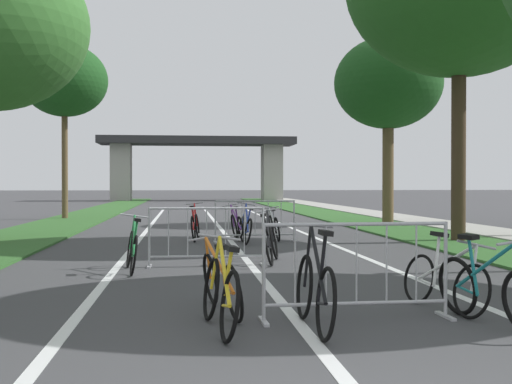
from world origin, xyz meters
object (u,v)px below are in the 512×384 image
at_px(tree_left_maple_mid, 64,81).
at_px(bicycle_white_5, 444,280).
at_px(crowd_barrier_third, 255,222).
at_px(bicycle_silver_8, 274,227).
at_px(bicycle_orange_4, 221,282).
at_px(bicycle_black_10, 315,290).
at_px(tree_right_pine_near, 388,84).
at_px(bicycle_red_2, 195,226).
at_px(bicycle_yellow_6, 220,293).
at_px(bicycle_green_7, 132,249).
at_px(crowd_barrier_second, 207,237).
at_px(bicycle_purple_1, 237,227).
at_px(bicycle_blue_3, 245,229).
at_px(bicycle_teal_9, 489,290).
at_px(bicycle_black_0, 271,242).
at_px(crowd_barrier_nearest, 356,272).

relative_size(tree_left_maple_mid, bicycle_white_5, 4.61).
distance_m(crowd_barrier_third, bicycle_silver_8, 0.77).
bearing_deg(bicycle_orange_4, bicycle_black_10, -56.21).
bearing_deg(crowd_barrier_third, tree_right_pine_near, 49.88).
bearing_deg(bicycle_red_2, bicycle_yellow_6, -83.23).
xyz_separation_m(bicycle_green_7, bicycle_silver_8, (3.19, 5.75, -0.03)).
relative_size(tree_left_maple_mid, bicycle_yellow_6, 4.29).
distance_m(crowd_barrier_second, bicycle_white_5, 5.01).
relative_size(bicycle_purple_1, bicycle_red_2, 0.96).
relative_size(crowd_barrier_third, bicycle_yellow_6, 1.24).
height_order(crowd_barrier_second, bicycle_blue_3, crowd_barrier_second).
xyz_separation_m(bicycle_green_7, bicycle_teal_9, (3.99, -4.50, -0.01)).
bearing_deg(crowd_barrier_second, bicycle_orange_4, -89.80).
distance_m(bicycle_red_2, bicycle_black_10, 10.37).
bearing_deg(bicycle_orange_4, bicycle_green_7, 99.07).
bearing_deg(bicycle_silver_8, bicycle_blue_3, -133.66).
relative_size(bicycle_orange_4, bicycle_yellow_6, 1.02).
height_order(crowd_barrier_third, bicycle_teal_9, crowd_barrier_third).
distance_m(tree_left_maple_mid, bicycle_red_2, 13.07).
xyz_separation_m(bicycle_blue_3, bicycle_green_7, (-2.34, -4.86, 0.01)).
bearing_deg(bicycle_purple_1, bicycle_yellow_6, -100.86).
bearing_deg(bicycle_teal_9, bicycle_white_5, -92.28).
distance_m(bicycle_white_5, bicycle_teal_9, 0.79).
bearing_deg(bicycle_black_0, bicycle_red_2, 118.20).
bearing_deg(tree_left_maple_mid, bicycle_silver_8, -56.13).
height_order(bicycle_orange_4, bicycle_teal_9, bicycle_teal_9).
bearing_deg(bicycle_white_5, bicycle_purple_1, -93.71).
distance_m(bicycle_black_0, bicycle_silver_8, 4.86).
bearing_deg(tree_right_pine_near, crowd_barrier_second, -121.67).
bearing_deg(bicycle_blue_3, bicycle_silver_8, 41.68).
relative_size(crowd_barrier_nearest, bicycle_black_10, 1.22).
bearing_deg(bicycle_blue_3, bicycle_red_2, 136.54).
bearing_deg(bicycle_black_10, tree_right_pine_near, 69.11).
bearing_deg(bicycle_yellow_6, bicycle_orange_4, 79.23).
relative_size(bicycle_green_7, bicycle_silver_8, 1.02).
height_order(crowd_barrier_nearest, bicycle_black_10, bicycle_black_10).
relative_size(crowd_barrier_second, bicycle_purple_1, 1.25).
distance_m(crowd_barrier_nearest, bicycle_silver_8, 9.88).
relative_size(bicycle_orange_4, bicycle_green_7, 1.00).
height_order(crowd_barrier_second, bicycle_green_7, crowd_barrier_second).
bearing_deg(crowd_barrier_nearest, crowd_barrier_third, 90.35).
distance_m(crowd_barrier_third, bicycle_orange_4, 8.94).
relative_size(tree_left_maple_mid, bicycle_silver_8, 4.30).
relative_size(crowd_barrier_third, bicycle_black_0, 1.22).
relative_size(bicycle_purple_1, bicycle_black_10, 0.97).
xyz_separation_m(crowd_barrier_nearest, bicycle_red_2, (-1.55, 9.93, -0.14)).
bearing_deg(bicycle_white_5, bicycle_orange_4, -16.60).
height_order(crowd_barrier_third, bicycle_white_5, crowd_barrier_third).
bearing_deg(crowd_barrier_third, bicycle_white_5, -82.39).
bearing_deg(bicycle_teal_9, bicycle_black_0, -87.61).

